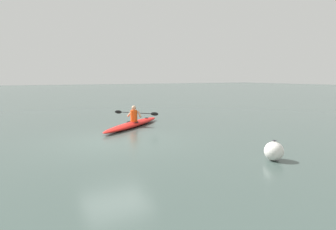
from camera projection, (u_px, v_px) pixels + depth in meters
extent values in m
plane|color=#384742|center=(115.00, 141.00, 10.76)|extent=(160.00, 160.00, 0.00)
ellipsoid|color=red|center=(133.00, 124.00, 13.80)|extent=(4.10, 3.49, 0.25)
torus|color=black|center=(132.00, 122.00, 13.76)|extent=(0.79, 0.79, 0.04)
cylinder|color=black|center=(146.00, 118.00, 15.10)|extent=(0.18, 0.18, 0.02)
cylinder|color=#E04C14|center=(134.00, 116.00, 13.85)|extent=(0.33, 0.33, 0.54)
sphere|color=tan|center=(134.00, 108.00, 13.80)|extent=(0.21, 0.21, 0.21)
cylinder|color=black|center=(136.00, 113.00, 14.02)|extent=(1.28, 1.57, 0.03)
ellipsoid|color=black|center=(118.00, 112.00, 14.40)|extent=(0.28, 0.34, 0.17)
ellipsoid|color=black|center=(154.00, 114.00, 13.64)|extent=(0.28, 0.34, 0.17)
cylinder|color=tan|center=(130.00, 114.00, 14.02)|extent=(0.31, 0.20, 0.34)
cylinder|color=tan|center=(140.00, 114.00, 13.82)|extent=(0.16, 0.32, 0.34)
sphere|color=silver|center=(274.00, 151.00, 8.27)|extent=(0.55, 0.55, 0.55)
torus|color=#333338|center=(274.00, 141.00, 8.23)|extent=(0.12, 0.12, 0.02)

